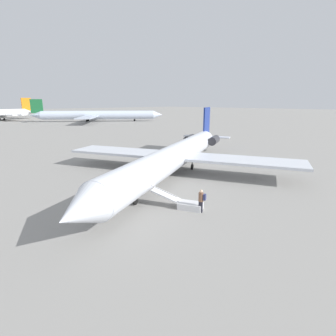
# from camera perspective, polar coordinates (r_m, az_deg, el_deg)

# --- Properties ---
(ground_plane) EXTENTS (600.00, 600.00, 0.00)m
(ground_plane) POSITION_cam_1_polar(r_m,az_deg,el_deg) (29.15, 1.45, -1.46)
(ground_plane) COLOR gray
(airplane_main) EXTENTS (33.08, 26.18, 7.03)m
(airplane_main) POSITION_cam_1_polar(r_m,az_deg,el_deg) (29.60, 2.13, 2.95)
(airplane_main) COLOR silver
(airplane_main) RESTS_ON ground
(airplane_far_left) EXTENTS (44.25, 37.01, 8.88)m
(airplane_far_left) POSITION_cam_1_polar(r_m,az_deg,el_deg) (112.83, -15.35, 11.07)
(airplane_far_left) COLOR silver
(airplane_far_left) RESTS_ON ground
(boarding_stairs) EXTENTS (2.61, 4.07, 1.73)m
(boarding_stairs) POSITION_cam_1_polar(r_m,az_deg,el_deg) (20.10, 3.76, -7.72)
(boarding_stairs) COLOR silver
(boarding_stairs) RESTS_ON ground
(passenger) EXTENTS (0.46, 0.57, 1.74)m
(passenger) POSITION_cam_1_polar(r_m,az_deg,el_deg) (19.29, 7.28, -6.79)
(passenger) COLOR #23232D
(passenger) RESTS_ON ground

